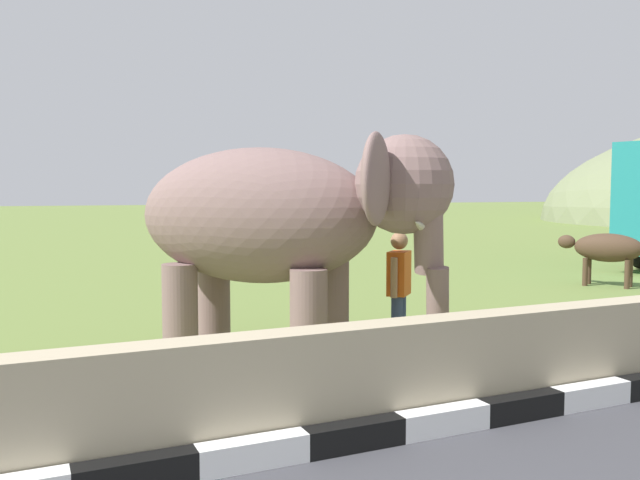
# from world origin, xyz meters

# --- Properties ---
(barrier_parapet) EXTENTS (28.00, 0.36, 1.00)m
(barrier_parapet) POSITION_xyz_m (2.00, 4.38, 0.50)
(barrier_parapet) COLOR tan
(barrier_parapet) RESTS_ON ground_plane
(elephant) EXTENTS (3.87, 3.80, 2.85)m
(elephant) POSITION_xyz_m (2.35, 6.86, 1.85)
(elephant) COLOR #7D615E
(elephant) RESTS_ON ground_plane
(person_handler) EXTENTS (0.51, 0.51, 1.66)m
(person_handler) POSITION_xyz_m (3.92, 6.71, 0.93)
(person_handler) COLOR navy
(person_handler) RESTS_ON ground_plane
(cow_near) EXTENTS (1.34, 1.83, 1.23)m
(cow_near) POSITION_xyz_m (11.66, 10.31, 0.87)
(cow_near) COLOR #473323
(cow_near) RESTS_ON ground_plane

